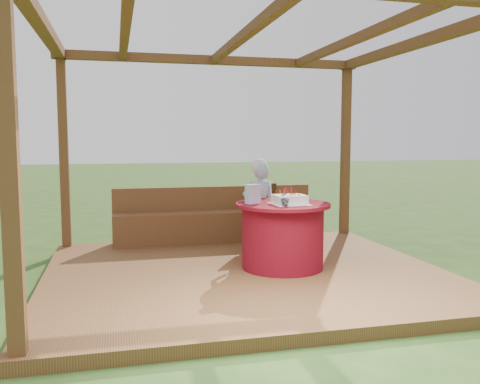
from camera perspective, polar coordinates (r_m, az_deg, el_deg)
name	(u,v)px	position (r m, az deg, el deg)	size (l,w,h in m)	color
ground	(245,280)	(5.99, 0.58, -9.80)	(60.00, 60.00, 0.00)	#2B4E1A
deck	(245,275)	(5.97, 0.58, -9.25)	(4.50, 4.00, 0.12)	brown
pergola	(245,69)	(5.82, 0.60, 13.67)	(4.50, 4.00, 2.72)	brown
bench	(216,223)	(7.54, -2.66, -3.54)	(3.00, 0.42, 0.80)	brown
table	(283,235)	(5.98, 4.81, -4.84)	(1.10, 1.10, 0.77)	maroon
chair	(266,212)	(7.10, 2.97, -2.29)	(0.51, 0.51, 0.88)	#352210
elderly_woman	(259,206)	(6.59, 2.16, -1.63)	(0.45, 0.30, 1.26)	#92B6D8
birthday_cake	(289,199)	(5.82, 5.56, -0.83)	(0.43, 0.43, 0.18)	white
gift_bag	(253,194)	(5.84, 1.44, -0.23)	(0.15, 0.10, 0.22)	#E594C4
drinking_glass	(285,203)	(5.61, 5.07, -1.19)	(0.09, 0.09, 0.09)	silver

